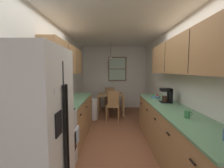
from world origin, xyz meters
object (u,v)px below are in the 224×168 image
(dining_table, at_px, (111,97))
(storage_canister, at_px, (63,100))
(coffee_maker, at_px, (167,95))
(trash_bin, at_px, (93,109))
(stove_range, at_px, (52,142))
(microwave_over_range, at_px, (42,66))
(fruit_bowl, at_px, (156,97))
(dining_chair_far, at_px, (110,97))
(refrigerator, at_px, (29,135))
(mug_by_coffeemaker, at_px, (187,114))
(dining_chair_near, at_px, (113,104))

(dining_table, relative_size, storage_canister, 4.75)
(storage_canister, distance_m, coffee_maker, 2.08)
(trash_bin, height_order, coffee_maker, coffee_maker)
(stove_range, distance_m, microwave_over_range, 1.17)
(fruit_bowl, bearing_deg, microwave_over_range, -146.94)
(microwave_over_range, height_order, fruit_bowl, microwave_over_range)
(stove_range, height_order, storage_canister, stove_range)
(dining_table, distance_m, coffee_maker, 2.62)
(storage_canister, bearing_deg, stove_range, -89.46)
(microwave_over_range, bearing_deg, dining_table, 72.78)
(stove_range, xyz_separation_m, dining_chair_far, (0.81, 3.77, 0.03))
(coffee_maker, distance_m, fruit_bowl, 0.51)
(refrigerator, height_order, mug_by_coffeemaker, refrigerator)
(dining_chair_far, bearing_deg, microwave_over_range, -103.73)
(coffee_maker, bearing_deg, dining_table, 117.59)
(stove_range, bearing_deg, mug_by_coffeemaker, -4.71)
(refrigerator, height_order, dining_chair_far, refrigerator)
(dining_chair_far, bearing_deg, stove_range, -102.09)
(refrigerator, xyz_separation_m, dining_chair_near, (0.87, 3.24, -0.40))
(stove_range, relative_size, mug_by_coffeemaker, 9.68)
(microwave_over_range, xyz_separation_m, dining_table, (0.97, 3.15, -1.02))
(microwave_over_range, xyz_separation_m, fruit_bowl, (2.07, 1.35, -0.69))
(microwave_over_range, height_order, storage_canister, microwave_over_range)
(dining_chair_near, bearing_deg, stove_range, -110.45)
(refrigerator, distance_m, coffee_maker, 2.55)
(dining_chair_far, bearing_deg, mug_by_coffeemaker, -73.56)
(coffee_maker, height_order, mug_by_coffeemaker, coffee_maker)
(storage_canister, bearing_deg, refrigerator, -86.93)
(trash_bin, bearing_deg, dining_chair_far, 67.89)
(stove_range, bearing_deg, dining_chair_far, 77.91)
(dining_chair_near, distance_m, trash_bin, 0.67)
(stove_range, height_order, dining_chair_near, stove_range)
(storage_canister, bearing_deg, dining_chair_near, 63.92)
(dining_chair_near, height_order, coffee_maker, coffee_maker)
(refrigerator, height_order, dining_chair_near, refrigerator)
(stove_range, distance_m, dining_chair_near, 2.69)
(dining_chair_near, bearing_deg, fruit_bowl, -49.09)
(storage_canister, bearing_deg, trash_bin, 81.11)
(dining_table, relative_size, dining_chair_near, 1.03)
(coffee_maker, height_order, fruit_bowl, coffee_maker)
(dining_chair_far, height_order, mug_by_coffeemaker, mug_by_coffeemaker)
(stove_range, height_order, microwave_over_range, microwave_over_range)
(dining_chair_near, distance_m, dining_chair_far, 1.26)
(refrigerator, bearing_deg, dining_table, 78.37)
(dining_chair_near, bearing_deg, mug_by_coffeemaker, -69.01)
(mug_by_coffeemaker, xyz_separation_m, fruit_bowl, (-0.01, 1.51, -0.02))
(mug_by_coffeemaker, bearing_deg, coffee_maker, 85.05)
(stove_range, distance_m, dining_chair_far, 3.86)
(refrigerator, distance_m, storage_canister, 1.32)
(dining_chair_near, bearing_deg, microwave_over_range, -112.68)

